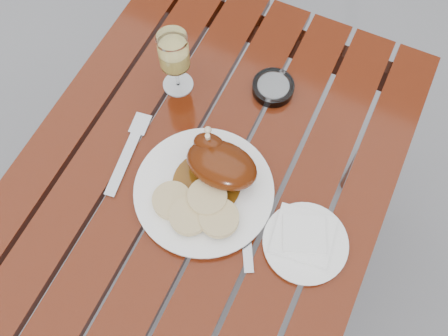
{
  "coord_description": "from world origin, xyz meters",
  "views": [
    {
      "loc": [
        0.24,
        -0.34,
        1.76
      ],
      "look_at": [
        0.04,
        0.08,
        0.78
      ],
      "focal_mm": 40.0,
      "sensor_mm": 36.0,
      "label": 1
    }
  ],
  "objects_px": {
    "wine_glass": "(175,63)",
    "ashtray": "(273,88)",
    "table": "(199,245)",
    "dinner_plate": "(204,191)",
    "side_plate": "(305,243)"
  },
  "relations": [
    {
      "from": "wine_glass",
      "to": "ashtray",
      "type": "relative_size",
      "value": 1.72
    },
    {
      "from": "wine_glass",
      "to": "table",
      "type": "bearing_deg",
      "value": -57.16
    },
    {
      "from": "table",
      "to": "dinner_plate",
      "type": "height_order",
      "value": "dinner_plate"
    },
    {
      "from": "ashtray",
      "to": "dinner_plate",
      "type": "bearing_deg",
      "value": -95.94
    },
    {
      "from": "table",
      "to": "side_plate",
      "type": "height_order",
      "value": "side_plate"
    },
    {
      "from": "side_plate",
      "to": "wine_glass",
      "type": "bearing_deg",
      "value": 150.15
    },
    {
      "from": "dinner_plate",
      "to": "side_plate",
      "type": "bearing_deg",
      "value": -3.6
    },
    {
      "from": "dinner_plate",
      "to": "ashtray",
      "type": "height_order",
      "value": "ashtray"
    },
    {
      "from": "wine_glass",
      "to": "side_plate",
      "type": "height_order",
      "value": "wine_glass"
    },
    {
      "from": "wine_glass",
      "to": "ashtray",
      "type": "height_order",
      "value": "wine_glass"
    },
    {
      "from": "table",
      "to": "dinner_plate",
      "type": "xyz_separation_m",
      "value": [
        0.02,
        0.02,
        0.38
      ]
    },
    {
      "from": "table",
      "to": "ashtray",
      "type": "height_order",
      "value": "ashtray"
    },
    {
      "from": "table",
      "to": "ashtray",
      "type": "relative_size",
      "value": 11.87
    },
    {
      "from": "ashtray",
      "to": "table",
      "type": "bearing_deg",
      "value": -99.68
    },
    {
      "from": "dinner_plate",
      "to": "wine_glass",
      "type": "relative_size",
      "value": 1.76
    }
  ]
}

